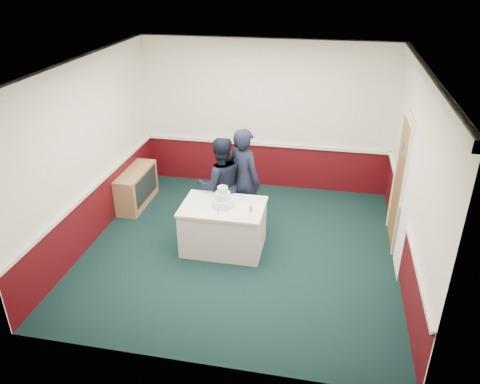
% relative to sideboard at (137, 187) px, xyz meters
% --- Properties ---
extents(ground, '(5.00, 5.00, 0.00)m').
position_rel_sideboard_xyz_m(ground, '(2.28, -1.17, -0.35)').
color(ground, black).
rests_on(ground, ground).
extents(room_shell, '(5.00, 5.00, 3.00)m').
position_rel_sideboard_xyz_m(room_shell, '(2.36, -0.56, 1.62)').
color(room_shell, white).
rests_on(room_shell, ground).
extents(sideboard, '(0.41, 1.20, 0.70)m').
position_rel_sideboard_xyz_m(sideboard, '(0.00, 0.00, 0.00)').
color(sideboard, '#9C7A4B').
rests_on(sideboard, ground).
extents(cake_table, '(1.32, 0.92, 0.79)m').
position_rel_sideboard_xyz_m(cake_table, '(1.99, -1.19, 0.05)').
color(cake_table, white).
rests_on(cake_table, ground).
extents(wedding_cake, '(0.35, 0.35, 0.36)m').
position_rel_sideboard_xyz_m(wedding_cake, '(1.99, -1.19, 0.55)').
color(wedding_cake, white).
rests_on(wedding_cake, cake_table).
extents(cake_knife, '(0.05, 0.22, 0.00)m').
position_rel_sideboard_xyz_m(cake_knife, '(1.96, -1.39, 0.44)').
color(cake_knife, silver).
rests_on(cake_knife, cake_table).
extents(champagne_flute, '(0.05, 0.05, 0.21)m').
position_rel_sideboard_xyz_m(champagne_flute, '(2.49, -1.47, 0.58)').
color(champagne_flute, silver).
rests_on(champagne_flute, cake_table).
extents(person_man, '(1.01, 0.91, 1.70)m').
position_rel_sideboard_xyz_m(person_man, '(1.80, -0.56, 0.50)').
color(person_man, black).
rests_on(person_man, ground).
extents(person_woman, '(0.80, 0.72, 1.84)m').
position_rel_sideboard_xyz_m(person_woman, '(2.18, -0.45, 0.57)').
color(person_woman, black).
rests_on(person_woman, ground).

